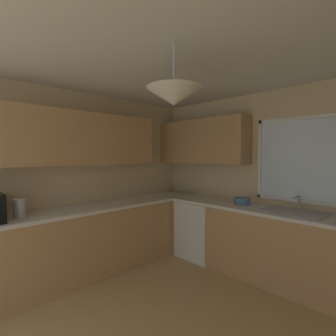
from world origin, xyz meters
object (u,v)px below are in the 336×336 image
(bowl, at_px, (242,201))
(dishwasher, at_px, (201,229))
(sink_assembly, at_px, (294,212))
(kettle, at_px, (20,208))

(bowl, bearing_deg, dishwasher, -177.47)
(dishwasher, height_order, sink_assembly, sink_assembly)
(kettle, height_order, bowl, kettle)
(dishwasher, distance_m, kettle, 2.51)
(sink_assembly, relative_size, bowl, 3.07)
(kettle, xyz_separation_m, bowl, (1.32, 2.38, -0.06))
(dishwasher, relative_size, sink_assembly, 1.26)
(sink_assembly, bearing_deg, kettle, -129.92)
(dishwasher, height_order, kettle, kettle)
(dishwasher, relative_size, bowl, 3.88)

